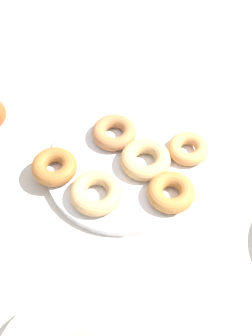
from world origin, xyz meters
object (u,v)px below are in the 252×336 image
(donut_0, at_px, (112,133))
(donut_5, at_px, (171,192))
(donut_4, at_px, (54,167))
(donut_plate, at_px, (122,167))
(donut_2, at_px, (145,159))
(donut_3, at_px, (96,193))
(donut_1, at_px, (188,148))

(donut_0, distance_m, donut_5, 0.18)
(donut_4, bearing_deg, donut_0, -155.21)
(donut_plate, height_order, donut_2, donut_2)
(donut_4, bearing_deg, donut_3, 130.81)
(donut_plate, bearing_deg, donut_1, -179.34)
(donut_2, xyz_separation_m, donut_5, (-0.03, 0.08, -0.00))
(donut_1, distance_m, donut_5, 0.11)
(donut_4, relative_size, donut_5, 0.98)
(donut_2, relative_size, donut_5, 1.10)
(donut_5, bearing_deg, donut_4, -28.16)
(donut_0, distance_m, donut_2, 0.09)
(donut_plate, xyz_separation_m, donut_0, (0.00, -0.07, 0.02))
(donut_3, height_order, donut_4, donut_4)
(donut_0, xyz_separation_m, donut_1, (-0.13, 0.07, -0.00))
(donut_plate, relative_size, donut_2, 3.04)
(donut_plate, relative_size, donut_3, 3.07)
(donut_0, relative_size, donut_3, 0.93)
(donut_1, relative_size, donut_2, 0.82)
(donut_4, bearing_deg, donut_1, 177.00)
(donut_plate, height_order, donut_3, donut_3)
(donut_0, relative_size, donut_4, 1.03)
(donut_3, xyz_separation_m, donut_5, (-0.13, 0.03, 0.00))
(donut_1, height_order, donut_3, donut_3)
(donut_4, bearing_deg, donut_2, 172.26)
(donut_5, bearing_deg, donut_1, -123.73)
(donut_1, bearing_deg, donut_plate, 0.66)
(donut_plate, xyz_separation_m, donut_1, (-0.13, -0.00, 0.02))
(donut_2, bearing_deg, donut_4, -7.74)
(donut_4, distance_m, donut_5, 0.22)
(donut_2, xyz_separation_m, donut_3, (0.10, 0.05, -0.00))
(donut_5, bearing_deg, donut_2, -72.18)
(donut_plate, relative_size, donut_0, 3.31)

